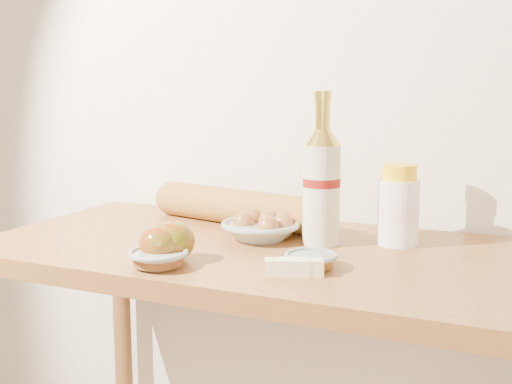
# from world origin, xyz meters

# --- Properties ---
(back_wall) EXTENTS (3.50, 0.02, 2.60)m
(back_wall) POSITION_xyz_m (0.00, 1.51, 1.30)
(back_wall) COLOR white
(back_wall) RESTS_ON ground
(table) EXTENTS (1.20, 0.60, 0.90)m
(table) POSITION_xyz_m (0.00, 1.18, 0.78)
(table) COLOR #A46934
(table) RESTS_ON ground
(bourbon_bottle) EXTENTS (0.10, 0.10, 0.32)m
(bourbon_bottle) POSITION_xyz_m (0.11, 1.24, 1.03)
(bourbon_bottle) COLOR beige
(bourbon_bottle) RESTS_ON table
(cream_bottle) EXTENTS (0.11, 0.11, 0.17)m
(cream_bottle) POSITION_xyz_m (0.26, 1.31, 0.98)
(cream_bottle) COLOR white
(cream_bottle) RESTS_ON table
(egg_bowl) EXTENTS (0.20, 0.20, 0.06)m
(egg_bowl) POSITION_xyz_m (-0.02, 1.23, 0.93)
(egg_bowl) COLOR #93A19C
(egg_bowl) RESTS_ON table
(baguette) EXTENTS (0.53, 0.18, 0.09)m
(baguette) POSITION_xyz_m (-0.13, 1.35, 0.94)
(baguette) COLOR #BC8639
(baguette) RESTS_ON table
(apple_redgreen_front) EXTENTS (0.09, 0.09, 0.07)m
(apple_redgreen_front) POSITION_xyz_m (-0.12, 0.98, 0.94)
(apple_redgreen_front) COLOR #970811
(apple_redgreen_front) RESTS_ON table
(apple_redgreen_right) EXTENTS (0.11, 0.11, 0.08)m
(apple_redgreen_right) POSITION_xyz_m (-0.11, 1.00, 0.94)
(apple_redgreen_right) COLOR #981008
(apple_redgreen_right) RESTS_ON table
(sugar_bowl) EXTENTS (0.13, 0.13, 0.03)m
(sugar_bowl) POSITION_xyz_m (-0.11, 0.95, 0.92)
(sugar_bowl) COLOR #96A39D
(sugar_bowl) RESTS_ON table
(syrup_bowl) EXTENTS (0.11, 0.11, 0.03)m
(syrup_bowl) POSITION_xyz_m (0.15, 1.06, 0.92)
(syrup_bowl) COLOR gray
(syrup_bowl) RESTS_ON table
(butter_stick) EXTENTS (0.11, 0.07, 0.03)m
(butter_stick) POSITION_xyz_m (0.14, 1.01, 0.91)
(butter_stick) COLOR #FFF6C5
(butter_stick) RESTS_ON table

